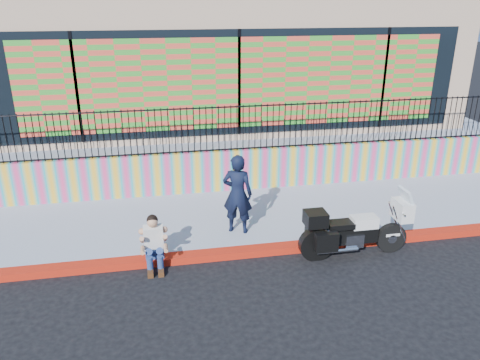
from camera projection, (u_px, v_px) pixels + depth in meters
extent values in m
plane|color=black|center=(275.00, 252.00, 9.84)|extent=(90.00, 90.00, 0.00)
cube|color=#B0100C|center=(275.00, 249.00, 9.81)|extent=(16.00, 0.30, 0.15)
cube|color=#8D95A9|center=(258.00, 215.00, 11.32)|extent=(16.00, 3.00, 0.15)
cube|color=#ED3E7E|center=(245.00, 169.00, 12.56)|extent=(16.00, 0.20, 1.10)
cube|color=#8D95A9|center=(218.00, 125.00, 17.26)|extent=(16.00, 10.00, 1.25)
cube|color=tan|center=(218.00, 52.00, 16.12)|extent=(14.00, 8.00, 4.00)
cube|color=black|center=(239.00, 83.00, 12.59)|extent=(12.60, 0.04, 2.80)
cube|color=#E64933|center=(239.00, 83.00, 12.56)|extent=(11.48, 0.02, 2.40)
cylinder|color=black|center=(391.00, 238.00, 9.76)|extent=(0.64, 0.13, 0.64)
cylinder|color=black|center=(316.00, 245.00, 9.48)|extent=(0.64, 0.13, 0.64)
cube|color=black|center=(355.00, 234.00, 9.56)|extent=(0.92, 0.27, 0.33)
cube|color=silver|center=(352.00, 239.00, 9.59)|extent=(0.39, 0.33, 0.29)
cube|color=silver|center=(364.00, 222.00, 9.49)|extent=(0.53, 0.31, 0.23)
cube|color=black|center=(340.00, 225.00, 9.41)|extent=(0.53, 0.33, 0.12)
cube|color=silver|center=(402.00, 210.00, 9.56)|extent=(0.29, 0.50, 0.40)
cube|color=silver|center=(406.00, 196.00, 9.46)|extent=(0.18, 0.44, 0.33)
cube|color=black|center=(316.00, 219.00, 9.25)|extent=(0.42, 0.40, 0.29)
cube|color=black|center=(326.00, 242.00, 9.15)|extent=(0.46, 0.17, 0.39)
cube|color=black|center=(316.00, 229.00, 9.68)|extent=(0.46, 0.17, 0.39)
cube|color=silver|center=(391.00, 234.00, 9.73)|extent=(0.31, 0.15, 0.06)
imported|color=black|center=(238.00, 194.00, 10.09)|extent=(0.76, 0.64, 1.78)
cube|color=navy|center=(155.00, 252.00, 9.36)|extent=(0.36, 0.28, 0.18)
cube|color=silver|center=(154.00, 238.00, 9.20)|extent=(0.38, 0.27, 0.54)
sphere|color=tan|center=(152.00, 222.00, 9.03)|extent=(0.21, 0.21, 0.21)
cube|color=#472814|center=(151.00, 273.00, 9.01)|extent=(0.11, 0.26, 0.10)
cube|color=#472814|center=(161.00, 272.00, 9.04)|extent=(0.11, 0.26, 0.10)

